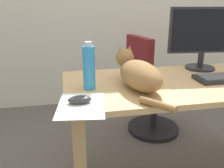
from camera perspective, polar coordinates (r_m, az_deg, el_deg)
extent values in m
cube|color=tan|center=(1.51, 16.67, 0.27)|extent=(1.43, 0.67, 0.03)
cube|color=tan|center=(1.75, -8.72, -9.76)|extent=(0.06, 0.06, 0.71)
cylinder|color=black|center=(2.42, 9.66, -10.19)|extent=(0.48, 0.48, 0.04)
cylinder|color=black|center=(2.32, 9.94, -5.76)|extent=(0.06, 0.06, 0.45)
cylinder|color=maroon|center=(2.23, 10.31, 0.22)|extent=(0.44, 0.44, 0.06)
cube|color=maroon|center=(2.07, 6.39, 5.56)|extent=(0.14, 0.36, 0.40)
cylinder|color=#232328|center=(1.80, 20.01, 3.65)|extent=(0.20, 0.20, 0.01)
cylinder|color=#232328|center=(1.79, 20.22, 5.43)|extent=(0.04, 0.04, 0.10)
cube|color=#232328|center=(1.75, 20.97, 11.77)|extent=(0.48, 0.07, 0.30)
cube|color=black|center=(1.74, 21.18, 11.70)|extent=(0.45, 0.04, 0.27)
ellipsoid|color=olive|center=(1.30, 6.65, 2.06)|extent=(0.23, 0.38, 0.15)
sphere|color=olive|center=(1.47, 3.04, 6.23)|extent=(0.11, 0.11, 0.11)
cone|color=olive|center=(1.45, 1.96, 8.06)|extent=(0.04, 0.04, 0.04)
cone|color=olive|center=(1.47, 4.18, 8.19)|extent=(0.04, 0.04, 0.04)
cylinder|color=olive|center=(1.08, 10.72, -4.76)|extent=(0.13, 0.16, 0.03)
ellipsoid|color=#333338|center=(1.13, -7.65, -3.66)|extent=(0.11, 0.06, 0.04)
cube|color=white|center=(1.11, -7.27, -4.95)|extent=(0.25, 0.32, 0.00)
cylinder|color=#2D8CD1|center=(1.28, -5.45, 3.75)|extent=(0.07, 0.07, 0.23)
cylinder|color=silver|center=(1.25, -5.64, 9.40)|extent=(0.04, 0.04, 0.02)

